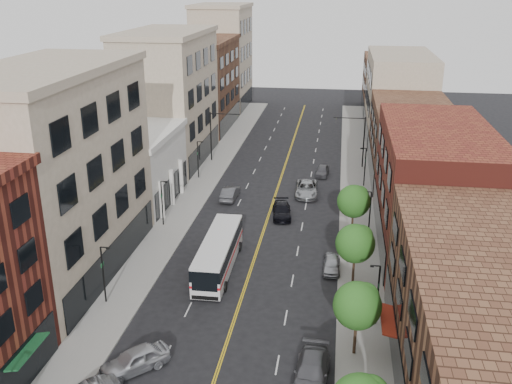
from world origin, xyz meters
The scene contains 32 objects.
ground centered at (0.00, 0.00, 0.00)m, with size 220.00×220.00×0.00m, color black.
sidewalk_left centered at (-10.00, 35.00, 0.07)m, with size 4.00×110.00×0.15m, color gray.
sidewalk_right centered at (10.00, 35.00, 0.07)m, with size 4.00×110.00×0.15m, color gray.
bldg_l_tanoffice centered at (-17.00, 13.00, 9.00)m, with size 10.00×22.00×18.00m, color gray.
bldg_l_white centered at (-17.00, 31.00, 4.00)m, with size 10.00×14.00×8.00m, color silver.
bldg_l_far_a centered at (-17.00, 48.00, 9.00)m, with size 10.00×20.00×18.00m, color gray.
bldg_l_far_b centered at (-17.00, 68.00, 7.50)m, with size 10.00×20.00×15.00m, color brown.
bldg_l_far_c centered at (-17.00, 86.00, 10.00)m, with size 10.00×16.00×20.00m, color gray.
bldg_r_near centered at (17.00, 0.00, 5.00)m, with size 10.00×26.00×10.00m, color brown.
bldg_r_mid centered at (17.00, 24.00, 6.00)m, with size 10.00×22.00×12.00m, color maroon.
bldg_r_far_a centered at (17.00, 45.00, 5.00)m, with size 10.00×20.00×10.00m, color brown.
bldg_r_far_b centered at (17.00, 66.00, 7.00)m, with size 10.00×22.00×14.00m, color gray.
bldg_r_far_c centered at (17.00, 86.00, 5.50)m, with size 10.00×18.00×11.00m, color brown.
tree_r_1 centered at (9.39, 4.07, 4.13)m, with size 3.40×3.40×5.59m.
tree_r_2 centered at (9.39, 14.07, 4.13)m, with size 3.40×3.40×5.59m.
tree_r_3 centered at (9.39, 24.07, 4.13)m, with size 3.40×3.40×5.59m.
lamp_l_1 centered at (-10.95, 8.00, 2.97)m, with size 0.81×0.55×5.05m.
lamp_l_2 centered at (-10.95, 24.00, 2.97)m, with size 0.81×0.55×5.05m.
lamp_l_3 centered at (-10.95, 40.00, 2.97)m, with size 0.81×0.55×5.05m.
lamp_r_1 centered at (10.95, 8.00, 2.97)m, with size 0.81×0.55×5.05m.
lamp_r_2 centered at (10.95, 24.00, 2.97)m, with size 0.81×0.55×5.05m.
lamp_r_3 centered at (10.95, 40.00, 2.97)m, with size 0.81×0.55×5.05m.
signal_mast_left centered at (-10.27, 48.00, 4.65)m, with size 4.49×0.18×7.20m.
signal_mast_right centered at (10.27, 48.00, 4.65)m, with size 4.49×0.18×7.20m.
city_bus centered at (-2.95, 15.18, 1.78)m, with size 3.01×11.95×3.06m.
car_angle_a centered at (-5.60, 0.02, 0.82)m, with size 1.95×4.84×1.65m, color silver.
car_parked_mid centered at (6.44, 0.59, 0.79)m, with size 2.22×5.45×1.58m, color #515157.
car_parked_far centered at (7.40, 16.41, 0.66)m, with size 1.56×3.87×1.32m, color #9FA2A6.
car_lane_behind centered at (-5.33, 33.07, 0.77)m, with size 1.63×4.69×1.54m, color #434347.
car_lane_a centered at (1.50, 28.44, 0.73)m, with size 2.04×5.02×1.46m, color black.
car_lane_b centered at (3.84, 35.82, 0.82)m, with size 2.74×5.93×1.65m, color #999CA0.
car_lane_c centered at (5.50, 43.66, 0.68)m, with size 1.61×4.00×1.36m, color #4C4C51.
Camera 1 is at (7.38, -30.87, 25.24)m, focal length 40.00 mm.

